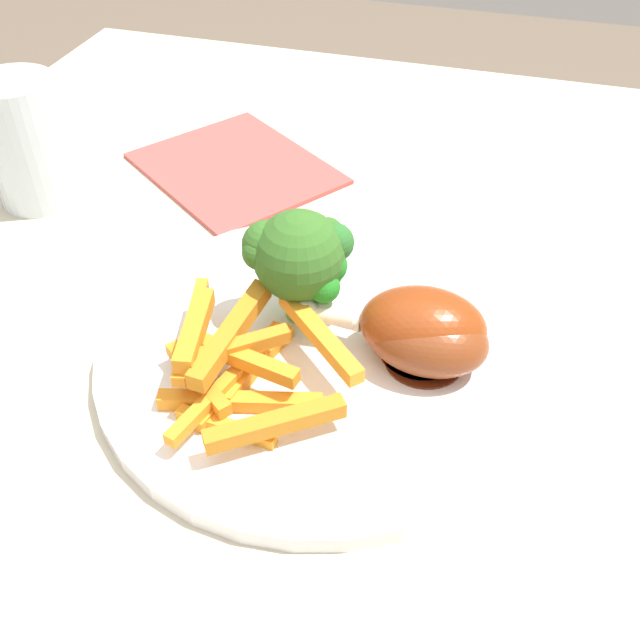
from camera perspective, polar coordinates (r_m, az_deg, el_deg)
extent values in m
cube|color=beige|center=(0.47, -0.69, -5.62)|extent=(1.03, 0.87, 0.03)
cylinder|color=#9C9582|center=(1.15, -11.88, 1.86)|extent=(0.06, 0.06, 0.72)
cylinder|color=white|center=(0.47, 0.00, -2.35)|extent=(0.29, 0.29, 0.01)
cylinder|color=#8BB54A|center=(0.48, -0.93, 1.73)|extent=(0.02, 0.02, 0.02)
sphere|color=#228321|center=(0.46, -0.97, 4.63)|extent=(0.05, 0.05, 0.05)
sphere|color=#228321|center=(0.45, -2.71, 4.17)|extent=(0.02, 0.02, 0.02)
sphere|color=#228321|center=(0.45, 0.68, 4.67)|extent=(0.02, 0.02, 0.02)
sphere|color=#228321|center=(0.45, 0.80, 4.36)|extent=(0.02, 0.02, 0.02)
sphere|color=#228321|center=(0.45, -0.18, 2.73)|extent=(0.02, 0.02, 0.02)
cylinder|color=#92A956|center=(0.48, -1.51, 1.71)|extent=(0.02, 0.02, 0.03)
sphere|color=#2B6B2A|center=(0.46, -1.58, 4.90)|extent=(0.05, 0.05, 0.05)
sphere|color=#2B6B2A|center=(0.44, -2.65, 5.07)|extent=(0.02, 0.02, 0.02)
sphere|color=#2B6B2A|center=(0.47, -2.15, 6.36)|extent=(0.02, 0.02, 0.02)
sphere|color=#2B6B2A|center=(0.44, -2.67, 4.25)|extent=(0.02, 0.02, 0.02)
sphere|color=#2B6B2A|center=(0.46, 0.75, 6.27)|extent=(0.03, 0.03, 0.03)
cylinder|color=#76BF57|center=(0.48, -1.58, 1.67)|extent=(0.02, 0.02, 0.03)
sphere|color=#346824|center=(0.46, -1.66, 5.14)|extent=(0.06, 0.06, 0.06)
sphere|color=#346824|center=(0.47, 0.29, 6.62)|extent=(0.03, 0.03, 0.03)
sphere|color=#346824|center=(0.46, -4.29, 6.00)|extent=(0.03, 0.03, 0.03)
sphere|color=#346824|center=(0.46, -4.86, 5.37)|extent=(0.02, 0.02, 0.02)
sphere|color=#346824|center=(0.46, 0.65, 7.02)|extent=(0.02, 0.02, 0.02)
cube|color=orange|center=(0.44, -5.96, -4.36)|extent=(0.10, 0.03, 0.01)
cube|color=orange|center=(0.44, -7.08, -1.00)|extent=(0.09, 0.02, 0.01)
cube|color=orange|center=(0.43, -0.23, -1.57)|extent=(0.07, 0.07, 0.01)
cube|color=orange|center=(0.40, -3.94, -8.15)|extent=(0.06, 0.07, 0.01)
cube|color=orange|center=(0.43, -9.98, -0.76)|extent=(0.07, 0.02, 0.01)
cube|color=orange|center=(0.42, -9.16, -6.70)|extent=(0.06, 0.02, 0.01)
cube|color=orange|center=(0.43, -6.38, -6.50)|extent=(0.03, 0.10, 0.01)
cube|color=orange|center=(0.45, -10.22, -0.71)|extent=(0.09, 0.03, 0.01)
cube|color=orange|center=(0.42, -7.51, -8.42)|extent=(0.01, 0.06, 0.01)
cube|color=orange|center=(0.43, -6.25, -3.05)|extent=(0.02, 0.08, 0.01)
cube|color=orange|center=(0.43, -9.73, -4.59)|extent=(0.05, 0.06, 0.01)
cube|color=orange|center=(0.43, -6.69, -2.19)|extent=(0.05, 0.06, 0.01)
cube|color=orange|center=(0.45, -5.33, -3.49)|extent=(0.07, 0.02, 0.01)
cylinder|color=#63200B|center=(0.46, 7.94, -2.57)|extent=(0.05, 0.05, 0.00)
ellipsoid|color=#8D3613|center=(0.45, 8.21, -0.51)|extent=(0.06, 0.08, 0.05)
cylinder|color=beige|center=(0.46, 0.76, 0.36)|extent=(0.01, 0.03, 0.01)
sphere|color=silver|center=(0.46, -1.18, 0.64)|extent=(0.02, 0.02, 0.02)
cylinder|color=#57210F|center=(0.46, 8.26, -3.15)|extent=(0.05, 0.05, 0.00)
ellipsoid|color=brown|center=(0.45, 8.50, -1.36)|extent=(0.06, 0.08, 0.04)
cylinder|color=beige|center=(0.46, 1.48, 0.22)|extent=(0.01, 0.03, 0.01)
sphere|color=silver|center=(0.46, -0.33, 0.67)|extent=(0.02, 0.02, 0.02)
cylinder|color=silver|center=(0.65, -22.37, 12.99)|extent=(0.07, 0.07, 0.11)
cube|color=#B74C47|center=(0.67, -6.76, 11.93)|extent=(0.21, 0.22, 0.00)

